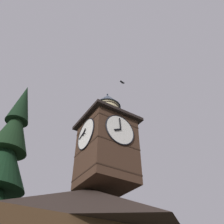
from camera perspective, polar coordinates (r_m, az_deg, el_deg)
The scene contains 3 objects.
clock_tower at distance 18.46m, azimuth -1.34°, elevation -7.50°, with size 4.35×4.35×8.95m.
moon at distance 52.05m, azimuth -11.30°, elevation -22.53°, with size 1.91×1.91×1.91m.
flying_bird_high at distance 24.39m, azimuth 2.55°, elevation 7.28°, with size 0.58×0.27×0.15m.
Camera 1 is at (5.48, 12.30, 1.55)m, focal length 37.21 mm.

